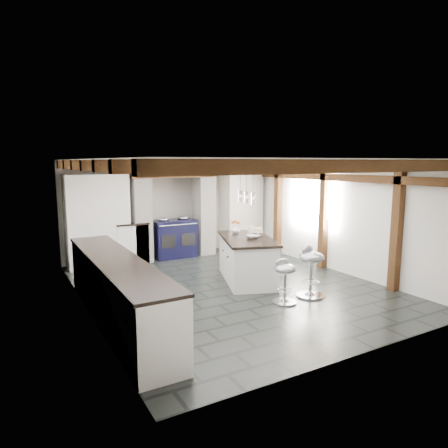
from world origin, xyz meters
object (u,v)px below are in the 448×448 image
kitchen_island (247,258)px  bar_stool_far (285,276)px  range_cooker (174,238)px  bar_stool_near (310,265)px

kitchen_island → bar_stool_far: kitchen_island is taller
range_cooker → bar_stool_near: size_ratio=1.14×
range_cooker → kitchen_island: 2.53m
bar_stool_near → bar_stool_far: size_ratio=1.21×
kitchen_island → bar_stool_near: bearing=-52.1°
range_cooker → bar_stool_far: range_cooker is taller
range_cooker → bar_stool_far: (0.35, -3.83, -0.02)m
range_cooker → kitchen_island: bearing=-78.9°
range_cooker → bar_stool_far: bearing=-84.8°
kitchen_island → bar_stool_far: (-0.14, -1.35, 0.02)m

